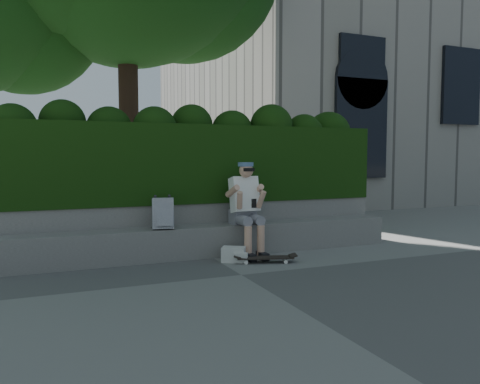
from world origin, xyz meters
name	(u,v)px	position (x,y,z in m)	size (l,w,h in m)	color
ground	(241,275)	(0.00, 0.00, 0.00)	(80.00, 80.00, 0.00)	slate
bench_ledge	(209,240)	(0.00, 1.25, 0.23)	(6.00, 0.45, 0.45)	gray
planter_wall	(199,226)	(0.00, 1.73, 0.38)	(6.00, 0.50, 0.75)	gray
hedge	(194,164)	(0.00, 1.95, 1.35)	(6.00, 1.00, 1.20)	black
building	(341,7)	(9.00, 11.00, 7.50)	(12.00, 12.00, 15.00)	gray
person	(246,205)	(0.52, 1.07, 0.75)	(0.40, 0.76, 1.38)	gray
skateboard	(265,258)	(0.56, 0.49, 0.07)	(0.80, 0.43, 0.08)	black
backpack_plaid	(163,214)	(-0.71, 1.15, 0.67)	(0.29, 0.16, 0.43)	#B8B9BE
backpack_ground	(234,254)	(0.19, 0.72, 0.10)	(0.32, 0.22, 0.20)	silver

